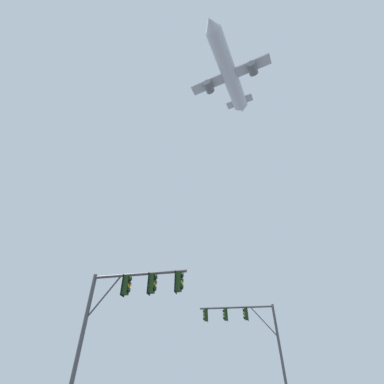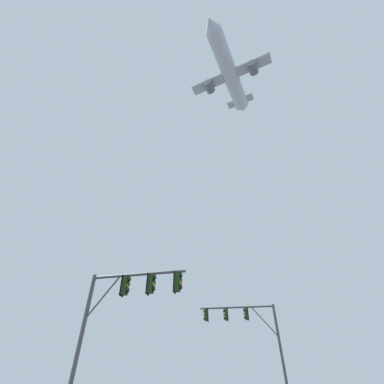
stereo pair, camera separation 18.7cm
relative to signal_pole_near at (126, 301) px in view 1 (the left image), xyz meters
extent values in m
cylinder|color=#4C4C51|center=(-1.95, 0.31, -1.66)|extent=(0.20, 0.20, 6.15)
cylinder|color=#4C4C51|center=(0.52, -0.08, 1.27)|extent=(4.97, 0.93, 0.15)
cylinder|color=#4C4C51|center=(-1.21, 0.19, 0.27)|extent=(1.56, 0.32, 2.05)
cube|color=#193814|center=(2.60, -0.41, 0.75)|extent=(0.31, 0.36, 0.90)
cylinder|color=#193814|center=(2.60, -0.41, 1.26)|extent=(0.05, 0.05, 0.12)
cube|color=black|center=(2.46, -0.39, 0.75)|extent=(0.10, 0.46, 1.04)
sphere|color=black|center=(2.74, -0.43, 1.02)|extent=(0.20, 0.20, 0.20)
cylinder|color=#193814|center=(2.81, -0.44, 1.08)|extent=(0.07, 0.21, 0.21)
sphere|color=orange|center=(2.74, -0.43, 0.74)|extent=(0.20, 0.20, 0.20)
cylinder|color=#193814|center=(2.81, -0.44, 0.80)|extent=(0.07, 0.21, 0.21)
sphere|color=black|center=(2.74, -0.43, 0.46)|extent=(0.20, 0.20, 0.20)
cylinder|color=#193814|center=(2.81, -0.44, 0.52)|extent=(0.07, 0.21, 0.21)
cube|color=#193814|center=(1.24, -0.20, 0.75)|extent=(0.31, 0.36, 0.90)
cylinder|color=#193814|center=(1.24, -0.20, 1.26)|extent=(0.05, 0.05, 0.12)
cube|color=black|center=(1.10, -0.17, 0.75)|extent=(0.10, 0.46, 1.04)
sphere|color=black|center=(1.38, -0.22, 1.02)|extent=(0.20, 0.20, 0.20)
cylinder|color=#193814|center=(1.45, -0.23, 1.08)|extent=(0.07, 0.21, 0.21)
sphere|color=orange|center=(1.38, -0.22, 0.74)|extent=(0.20, 0.20, 0.20)
cylinder|color=#193814|center=(1.45, -0.23, 0.80)|extent=(0.07, 0.21, 0.21)
sphere|color=black|center=(1.38, -0.22, 0.46)|extent=(0.20, 0.20, 0.20)
cylinder|color=#193814|center=(1.45, -0.23, 0.52)|extent=(0.07, 0.21, 0.21)
cube|color=#193814|center=(-0.12, 0.02, 0.75)|extent=(0.31, 0.36, 0.90)
cylinder|color=#193814|center=(-0.12, 0.02, 1.26)|extent=(0.05, 0.05, 0.12)
cube|color=black|center=(-0.26, 0.04, 0.75)|extent=(0.10, 0.46, 1.04)
sphere|color=black|center=(0.02, 0.00, 1.02)|extent=(0.20, 0.20, 0.20)
cylinder|color=#193814|center=(0.09, -0.01, 1.08)|extent=(0.07, 0.21, 0.21)
sphere|color=orange|center=(0.02, 0.00, 0.74)|extent=(0.20, 0.20, 0.20)
cylinder|color=#193814|center=(0.09, -0.01, 0.80)|extent=(0.07, 0.21, 0.21)
sphere|color=black|center=(0.02, 0.00, 0.46)|extent=(0.20, 0.20, 0.20)
cylinder|color=#193814|center=(0.09, -0.01, 0.52)|extent=(0.07, 0.21, 0.21)
cylinder|color=#4C4C51|center=(9.42, 9.85, -1.36)|extent=(0.20, 0.20, 6.74)
cylinder|color=#4C4C51|center=(6.42, 10.12, 1.86)|extent=(6.01, 0.70, 0.15)
cylinder|color=#4C4C51|center=(8.52, 9.93, 0.76)|extent=(1.87, 0.25, 2.26)
cube|color=#193814|center=(3.90, 10.35, 1.34)|extent=(0.29, 0.34, 0.90)
cylinder|color=#193814|center=(3.90, 10.35, 1.85)|extent=(0.05, 0.05, 0.12)
cube|color=black|center=(4.04, 10.34, 1.34)|extent=(0.07, 0.46, 1.04)
sphere|color=black|center=(3.76, 10.37, 1.61)|extent=(0.20, 0.20, 0.20)
cylinder|color=#193814|center=(3.69, 10.37, 1.67)|extent=(0.06, 0.21, 0.21)
sphere|color=orange|center=(3.76, 10.37, 1.33)|extent=(0.20, 0.20, 0.20)
cylinder|color=#193814|center=(3.69, 10.37, 1.39)|extent=(0.06, 0.21, 0.21)
sphere|color=black|center=(3.76, 10.37, 1.05)|extent=(0.20, 0.20, 0.20)
cylinder|color=#193814|center=(3.69, 10.37, 1.11)|extent=(0.06, 0.21, 0.21)
cube|color=#193814|center=(5.55, 10.20, 1.34)|extent=(0.29, 0.34, 0.90)
cylinder|color=#193814|center=(5.55, 10.20, 1.85)|extent=(0.05, 0.05, 0.12)
cube|color=black|center=(5.69, 10.19, 1.34)|extent=(0.07, 0.46, 1.04)
sphere|color=black|center=(5.41, 10.22, 1.61)|extent=(0.20, 0.20, 0.20)
cylinder|color=#193814|center=(5.34, 10.22, 1.67)|extent=(0.06, 0.21, 0.21)
sphere|color=orange|center=(5.41, 10.22, 1.33)|extent=(0.20, 0.20, 0.20)
cylinder|color=#193814|center=(5.34, 10.22, 1.39)|extent=(0.06, 0.21, 0.21)
sphere|color=black|center=(5.41, 10.22, 1.05)|extent=(0.20, 0.20, 0.20)
cylinder|color=#193814|center=(5.34, 10.22, 1.11)|extent=(0.06, 0.21, 0.21)
cube|color=#193814|center=(7.20, 10.05, 1.34)|extent=(0.29, 0.34, 0.90)
cylinder|color=#193814|center=(7.20, 10.05, 1.85)|extent=(0.05, 0.05, 0.12)
cube|color=black|center=(7.34, 10.04, 1.34)|extent=(0.07, 0.46, 1.04)
sphere|color=black|center=(7.06, 10.07, 1.61)|extent=(0.20, 0.20, 0.20)
cylinder|color=#193814|center=(6.99, 10.07, 1.67)|extent=(0.06, 0.21, 0.21)
sphere|color=orange|center=(7.06, 10.07, 1.33)|extent=(0.20, 0.20, 0.20)
cylinder|color=#193814|center=(6.99, 10.07, 1.39)|extent=(0.06, 0.21, 0.21)
sphere|color=black|center=(7.06, 10.07, 1.05)|extent=(0.20, 0.20, 0.20)
cylinder|color=#193814|center=(6.99, 10.07, 1.11)|extent=(0.06, 0.21, 0.21)
cylinder|color=#B7BCC6|center=(9.87, 14.55, 46.94)|extent=(9.36, 17.08, 3.06)
cone|color=#B7BCC6|center=(6.24, 5.71, 46.94)|extent=(3.49, 3.05, 2.91)
cone|color=#B7BCC6|center=(13.46, 23.31, 46.94)|extent=(3.13, 2.76, 2.60)
cube|color=#A8ADB7|center=(10.05, 14.99, 46.48)|extent=(15.83, 8.12, 0.34)
cylinder|color=#595B60|center=(14.26, 13.27, 45.56)|extent=(2.46, 2.78, 1.72)
cylinder|color=#595B60|center=(5.84, 16.72, 45.56)|extent=(2.46, 2.78, 1.72)
cube|color=#333338|center=(12.70, 21.45, 48.66)|extent=(1.23, 2.56, 3.63)
cube|color=#A8ADB7|center=(12.78, 21.63, 47.22)|extent=(5.96, 3.77, 0.19)
camera|label=1|loc=(3.88, -13.24, -3.28)|focal=24.30mm
camera|label=2|loc=(4.07, -13.23, -3.28)|focal=24.30mm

